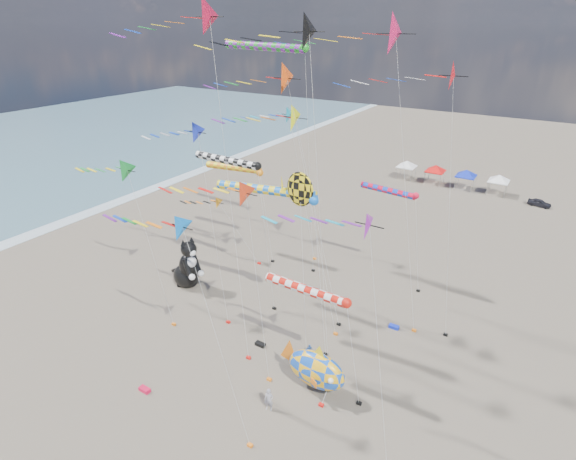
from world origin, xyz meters
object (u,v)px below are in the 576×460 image
Objects in this scene: person_adult at (269,400)px; child_blue at (309,350)px; fish_inflatable at (316,370)px; parked_car at (539,203)px; child_green at (295,362)px; cat_inflatable at (187,261)px.

person_adult is 1.60× the size of child_blue.
fish_inflatable is 51.76m from parked_car.
fish_inflatable is at bearing 40.19° from person_adult.
fish_inflatable reaches higher than child_green.
cat_inflatable reaches higher than parked_car.
parked_car is (13.28, 49.30, -0.08)m from child_green.
person_adult is 4.60m from child_green.
child_blue is (-0.34, 6.50, -0.34)m from person_adult.
fish_inflatable reaches higher than parked_car.
cat_inflatable reaches higher than child_blue.
child_blue is (-2.33, 3.26, -1.56)m from fish_inflatable.
person_adult is at bearing -133.88° from child_blue.
child_blue is 49.12m from parked_car.
child_green is (-0.56, 4.56, -0.28)m from person_adult.
parked_car is at bearing 69.96° from cat_inflatable.
fish_inflatable is 1.90× the size of parked_car.
child_green is 1.96m from child_blue.
person_adult is 55.34m from parked_car.
fish_inflatable is 4.30m from child_blue.
cat_inflatable is at bearing 161.68° from fish_inflatable.
person_adult is (16.46, -9.35, -2.00)m from cat_inflatable.
cat_inflatable is 19.45m from fish_inflatable.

